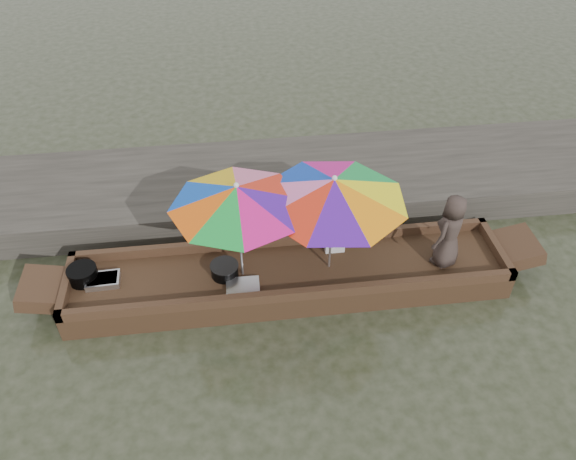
{
  "coord_description": "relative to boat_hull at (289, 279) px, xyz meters",
  "views": [
    {
      "loc": [
        -0.71,
        -5.59,
        5.88
      ],
      "look_at": [
        0.0,
        0.1,
        1.0
      ],
      "focal_mm": 35.0,
      "sensor_mm": 36.0,
      "label": 1
    }
  ],
  "objects": [
    {
      "name": "boat_hull",
      "position": [
        0.0,
        0.0,
        0.0
      ],
      "size": [
        6.14,
        1.2,
        0.35
      ],
      "primitive_type": "cube",
      "color": "#352315",
      "rests_on": "water"
    },
    {
      "name": "dock",
      "position": [
        0.0,
        2.2,
        0.08
      ],
      "size": [
        22.0,
        2.2,
        0.5
      ],
      "primitive_type": "cube",
      "color": "#2D2B26",
      "rests_on": "ground"
    },
    {
      "name": "charcoal_grill",
      "position": [
        -0.89,
        0.01,
        0.26
      ],
      "size": [
        0.37,
        0.37,
        0.17
      ],
      "primitive_type": "cylinder",
      "color": "black",
      "rests_on": "boat_hull"
    },
    {
      "name": "cooking_pot",
      "position": [
        -2.82,
        0.15,
        0.28
      ],
      "size": [
        0.4,
        0.4,
        0.21
      ],
      "primitive_type": "cylinder",
      "color": "black",
      "rests_on": "boat_hull"
    },
    {
      "name": "supply_bag",
      "position": [
        0.71,
        0.37,
        0.3
      ],
      "size": [
        0.28,
        0.22,
        0.26
      ],
      "primitive_type": "cube",
      "rotation": [
        0.0,
        0.0,
        0.02
      ],
      "color": "silver",
      "rests_on": "boat_hull"
    },
    {
      "name": "water",
      "position": [
        0.0,
        0.0,
        -0.17
      ],
      "size": [
        80.0,
        80.0,
        0.0
      ],
      "primitive_type": "plane",
      "color": "#252B17",
      "rests_on": "ground"
    },
    {
      "name": "tray_crayfish",
      "position": [
        -2.55,
        0.07,
        0.22
      ],
      "size": [
        0.46,
        0.33,
        0.09
      ],
      "primitive_type": "cube",
      "rotation": [
        0.0,
        0.0,
        0.04
      ],
      "color": "silver",
      "rests_on": "boat_hull"
    },
    {
      "name": "umbrella_bow",
      "position": [
        -0.65,
        0.0,
        0.95
      ],
      "size": [
        1.81,
        1.81,
        1.55
      ],
      "primitive_type": null,
      "rotation": [
        0.0,
        0.0,
        0.03
      ],
      "color": "red",
      "rests_on": "boat_hull"
    },
    {
      "name": "vendor",
      "position": [
        2.2,
        -0.1,
        0.75
      ],
      "size": [
        0.67,
        0.64,
        1.14
      ],
      "primitive_type": "imported",
      "rotation": [
        0.0,
        0.0,
        3.82
      ],
      "color": "#372C27",
      "rests_on": "boat_hull"
    },
    {
      "name": "tray_scallop",
      "position": [
        -0.66,
        -0.27,
        0.21
      ],
      "size": [
        0.46,
        0.32,
        0.06
      ],
      "primitive_type": "cube",
      "rotation": [
        0.0,
        0.0,
        -0.02
      ],
      "color": "silver",
      "rests_on": "boat_hull"
    },
    {
      "name": "umbrella_stern",
      "position": [
        0.57,
        0.0,
        0.95
      ],
      "size": [
        2.41,
        2.41,
        1.55
      ],
      "primitive_type": null,
      "rotation": [
        0.0,
        0.0,
        0.28
      ],
      "color": "green",
      "rests_on": "boat_hull"
    }
  ]
}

